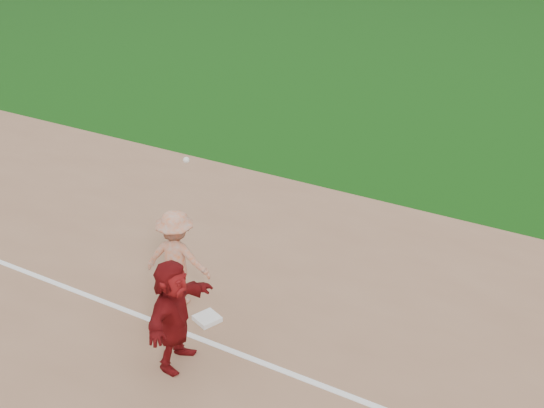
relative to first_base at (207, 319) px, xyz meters
The scene contains 5 objects.
ground 0.38m from the first_base, 74.28° to the left, with size 160.00×160.00×0.00m, color #11440D.
foul_line 0.45m from the first_base, 76.96° to the right, with size 60.00×0.10×0.01m, color white.
first_base is the anchor object (origin of this frame).
base_runner 1.32m from the first_base, 79.19° to the right, with size 1.56×0.50×1.68m, color #650B0C.
first_base_play 1.06m from the first_base, 164.07° to the left, with size 1.19×0.86×2.62m.
Camera 1 is at (5.19, -7.44, 6.49)m, focal length 45.00 mm.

